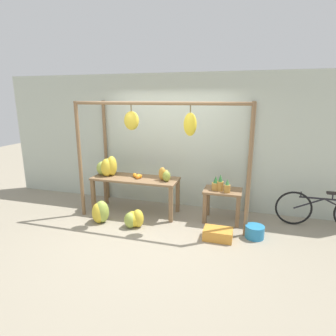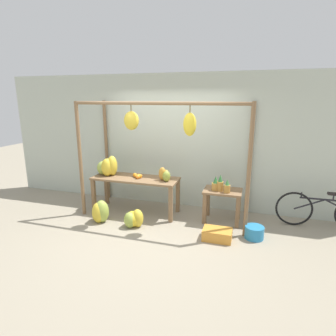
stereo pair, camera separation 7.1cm
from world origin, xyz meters
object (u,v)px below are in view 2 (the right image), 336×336
banana_pile_on_table (108,167)px  banana_pile_ground_right (133,219)px  papaya_pile (165,175)px  orange_pile (138,176)px  parked_bicycle (324,211)px  fruit_crate_white (217,234)px  pineapple_cluster (220,185)px  banana_pile_ground_left (100,213)px  blue_bucket (254,232)px

banana_pile_on_table → banana_pile_ground_right: bearing=-39.1°
banana_pile_ground_right → papaya_pile: 1.03m
orange_pile → banana_pile_ground_right: (0.18, -0.65, -0.63)m
papaya_pile → parked_bicycle: bearing=5.9°
banana_pile_ground_right → fruit_crate_white: banana_pile_ground_right is taller
orange_pile → parked_bicycle: 3.51m
pineapple_cluster → orange_pile: bearing=180.0°
orange_pile → fruit_crate_white: orange_pile is taller
banana_pile_ground_left → blue_bucket: 2.83m
pineapple_cluster → papaya_pile: 1.07m
banana_pile_ground_left → parked_bicycle: bearing=13.0°
blue_bucket → papaya_pile: papaya_pile is taller
parked_bicycle → papaya_pile: (-2.89, -0.30, 0.51)m
orange_pile → banana_pile_ground_right: size_ratio=0.49×
banana_pile_on_table → parked_bicycle: size_ratio=0.33×
orange_pile → papaya_pile: bearing=-0.5°
banana_pile_ground_right → fruit_crate_white: bearing=-1.0°
banana_pile_ground_left → blue_bucket: banana_pile_ground_left is taller
banana_pile_ground_right → papaya_pile: size_ratio=1.41×
pineapple_cluster → blue_bucket: bearing=-34.6°
orange_pile → banana_pile_ground_left: 1.01m
banana_pile_on_table → blue_bucket: 3.12m
banana_pile_on_table → fruit_crate_white: (2.38, -0.72, -0.82)m
fruit_crate_white → orange_pile: bearing=158.4°
orange_pile → parked_bicycle: bearing=4.9°
parked_bicycle → papaya_pile: 2.95m
banana_pile_ground_right → parked_bicycle: (3.29, 0.94, 0.19)m
banana_pile_on_table → parked_bicycle: banana_pile_on_table is taller
banana_pile_ground_right → blue_bucket: banana_pile_ground_right is taller
fruit_crate_white → banana_pile_ground_right: bearing=179.0°
banana_pile_ground_left → fruit_crate_white: banana_pile_ground_left is taller
banana_pile_on_table → banana_pile_ground_left: (0.15, -0.67, -0.73)m
banana_pile_on_table → fruit_crate_white: 2.62m
banana_pile_ground_left → banana_pile_ground_right: bearing=-1.6°
banana_pile_ground_left → parked_bicycle: parked_bicycle is taller
banana_pile_ground_right → banana_pile_ground_left: bearing=178.4°
fruit_crate_white → blue_bucket: bearing=20.7°
banana_pile_on_table → orange_pile: banana_pile_on_table is taller
banana_pile_on_table → fruit_crate_white: banana_pile_on_table is taller
pineapple_cluster → banana_pile_ground_left: size_ratio=0.80×
blue_bucket → banana_pile_ground_left: bearing=-176.4°
parked_bicycle → pineapple_cluster: bearing=-170.8°
banana_pile_ground_right → fruit_crate_white: 1.53m
pineapple_cluster → blue_bucket: 1.02m
fruit_crate_white → papaya_pile: 1.52m
pineapple_cluster → parked_bicycle: 1.89m
pineapple_cluster → banana_pile_ground_right: 1.71m
banana_pile_on_table → orange_pile: size_ratio=2.47×
orange_pile → fruit_crate_white: 1.96m
pineapple_cluster → parked_bicycle: size_ratio=0.21×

